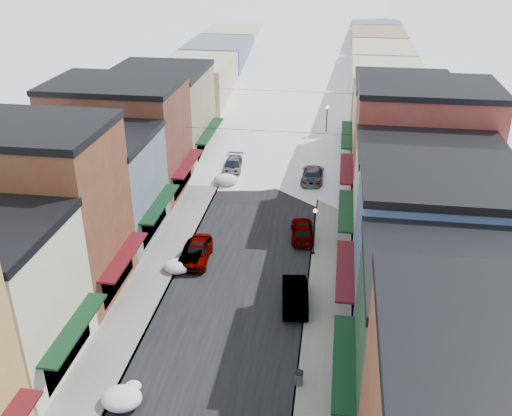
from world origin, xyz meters
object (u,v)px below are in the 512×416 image
(car_silver_sedan, at_px, (197,252))
(car_green_sedan, at_px, (295,294))
(streetlamp_near, at_px, (315,226))
(trash_can, at_px, (299,378))
(car_dark_hatch, at_px, (195,253))

(car_silver_sedan, bearing_deg, car_green_sedan, -32.70)
(car_silver_sedan, height_order, streetlamp_near, streetlamp_near)
(streetlamp_near, bearing_deg, car_silver_sedan, -166.44)
(car_silver_sedan, xyz_separation_m, streetlamp_near, (8.98, 2.17, 1.86))
(car_silver_sedan, height_order, trash_can, car_silver_sedan)
(car_green_sedan, height_order, streetlamp_near, streetlamp_near)
(streetlamp_near, bearing_deg, car_dark_hatch, -166.19)
(car_dark_hatch, xyz_separation_m, car_green_sedan, (8.28, -4.60, 0.09))
(car_silver_sedan, height_order, car_green_sedan, car_green_sedan)
(car_dark_hatch, distance_m, trash_can, 15.51)
(car_dark_hatch, height_order, streetlamp_near, streetlamp_near)
(car_green_sedan, bearing_deg, trash_can, 90.20)
(car_silver_sedan, bearing_deg, trash_can, -57.08)
(car_silver_sedan, distance_m, streetlamp_near, 9.42)
(car_dark_hatch, distance_m, car_green_sedan, 9.47)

